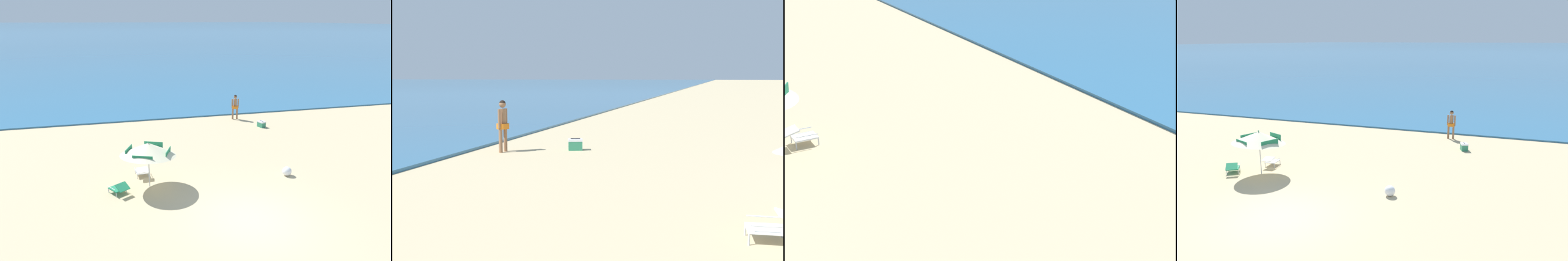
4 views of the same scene
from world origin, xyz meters
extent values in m
cube|color=white|center=(-3.43, 4.66, 0.20)|extent=(0.57, 0.64, 0.04)
cube|color=white|center=(-3.40, 4.31, 0.42)|extent=(0.52, 0.45, 0.14)
cylinder|color=silver|center=(-3.69, 4.93, 0.09)|extent=(0.03, 0.03, 0.18)
cylinder|color=silver|center=(-3.21, 4.96, 0.09)|extent=(0.03, 0.03, 0.18)
cylinder|color=silver|center=(-3.65, 4.36, 0.09)|extent=(0.03, 0.03, 0.18)
cylinder|color=silver|center=(-3.16, 4.40, 0.09)|extent=(0.03, 0.03, 0.18)
cylinder|color=silver|center=(-3.71, 4.64, 0.32)|extent=(0.07, 0.54, 0.02)
cylinder|color=silver|center=(-3.15, 4.68, 0.32)|extent=(0.07, 0.54, 0.02)
camera|label=1|loc=(-4.64, -10.24, 6.87)|focal=32.20mm
camera|label=2|loc=(-11.47, 5.33, 2.56)|focal=45.95mm
camera|label=3|loc=(10.96, 2.43, 5.77)|focal=53.32mm
camera|label=4|loc=(6.94, -10.07, 5.96)|focal=34.37mm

